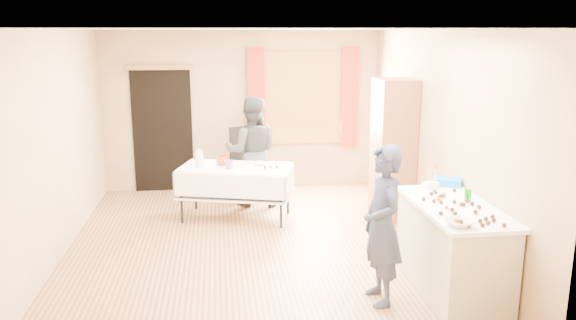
{
  "coord_description": "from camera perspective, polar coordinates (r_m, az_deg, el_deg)",
  "views": [
    {
      "loc": [
        -0.4,
        -6.43,
        2.58
      ],
      "look_at": [
        0.41,
        0.0,
        1.09
      ],
      "focal_mm": 35.0,
      "sensor_mm": 36.0,
      "label": 1
    }
  ],
  "objects": [
    {
      "name": "floor",
      "position": [
        6.95,
        -3.4,
        -8.95
      ],
      "size": [
        4.5,
        5.5,
        0.02
      ],
      "primitive_type": "cube",
      "color": "#9E7047",
      "rests_on": "ground"
    },
    {
      "name": "ceiling",
      "position": [
        6.44,
        -3.72,
        13.21
      ],
      "size": [
        4.5,
        5.5,
        0.02
      ],
      "primitive_type": "cube",
      "color": "white",
      "rests_on": "floor"
    },
    {
      "name": "wall_back",
      "position": [
        9.29,
        -4.66,
        5.02
      ],
      "size": [
        4.5,
        0.02,
        2.6
      ],
      "primitive_type": "cube",
      "color": "tan",
      "rests_on": "floor"
    },
    {
      "name": "wall_front",
      "position": [
        3.91,
        -0.92,
        -6.17
      ],
      "size": [
        4.5,
        0.02,
        2.6
      ],
      "primitive_type": "cube",
      "color": "tan",
      "rests_on": "floor"
    },
    {
      "name": "wall_left",
      "position": [
        6.82,
        -22.88,
        1.12
      ],
      "size": [
        0.02,
        5.5,
        2.6
      ],
      "primitive_type": "cube",
      "color": "tan",
      "rests_on": "floor"
    },
    {
      "name": "wall_right",
      "position": [
        7.08,
        15.04,
        2.1
      ],
      "size": [
        0.02,
        5.5,
        2.6
      ],
      "primitive_type": "cube",
      "color": "tan",
      "rests_on": "floor"
    },
    {
      "name": "window_frame",
      "position": [
        9.32,
        1.51,
        6.33
      ],
      "size": [
        1.32,
        0.06,
        1.52
      ],
      "primitive_type": "cube",
      "color": "olive",
      "rests_on": "wall_back"
    },
    {
      "name": "window_pane",
      "position": [
        9.31,
        1.53,
        6.31
      ],
      "size": [
        1.2,
        0.02,
        1.4
      ],
      "primitive_type": "cube",
      "color": "white",
      "rests_on": "wall_back"
    },
    {
      "name": "curtain_left",
      "position": [
        9.19,
        -3.28,
        6.21
      ],
      "size": [
        0.28,
        0.06,
        1.65
      ],
      "primitive_type": "cube",
      "color": "#A32D23",
      "rests_on": "wall_back"
    },
    {
      "name": "curtain_right",
      "position": [
        9.42,
        6.28,
        6.32
      ],
      "size": [
        0.28,
        0.06,
        1.65
      ],
      "primitive_type": "cube",
      "color": "#A32D23",
      "rests_on": "wall_back"
    },
    {
      "name": "doorway",
      "position": [
        9.34,
        -12.62,
        2.93
      ],
      "size": [
        0.95,
        0.04,
        2.0
      ],
      "primitive_type": "cube",
      "color": "black",
      "rests_on": "floor"
    },
    {
      "name": "door_lintel",
      "position": [
        9.19,
        -12.96,
        9.17
      ],
      "size": [
        1.05,
        0.06,
        0.08
      ],
      "primitive_type": "cube",
      "color": "olive",
      "rests_on": "wall_back"
    },
    {
      "name": "cabinet",
      "position": [
        7.89,
        10.62,
        1.02
      ],
      "size": [
        0.5,
        0.6,
        1.95
      ],
      "primitive_type": "cube",
      "color": "brown",
      "rests_on": "floor"
    },
    {
      "name": "counter",
      "position": [
        5.92,
        16.33,
        -8.66
      ],
      "size": [
        0.72,
        1.52,
        0.91
      ],
      "color": "#BDB697",
      "rests_on": "floor"
    },
    {
      "name": "party_table",
      "position": [
        7.88,
        -5.32,
        -2.8
      ],
      "size": [
        1.7,
        1.18,
        0.75
      ],
      "rotation": [
        0.0,
        0.0,
        -0.27
      ],
      "color": "black",
      "rests_on": "floor"
    },
    {
      "name": "chair",
      "position": [
        8.94,
        -4.03,
        -1.63
      ],
      "size": [
        0.6,
        0.6,
        1.11
      ],
      "rotation": [
        0.0,
        0.0,
        0.39
      ],
      "color": "black",
      "rests_on": "floor"
    },
    {
      "name": "girl",
      "position": [
        5.44,
        9.54,
        -6.55
      ],
      "size": [
        0.63,
        0.46,
        1.56
      ],
      "primitive_type": "imported",
      "rotation": [
        0.0,
        0.0,
        -1.49
      ],
      "color": "#222A48",
      "rests_on": "floor"
    },
    {
      "name": "woman",
      "position": [
        8.39,
        -3.69,
        0.86
      ],
      "size": [
        0.93,
        0.79,
        1.64
      ],
      "primitive_type": "imported",
      "rotation": [
        0.0,
        0.0,
        3.04
      ],
      "color": "black",
      "rests_on": "floor"
    },
    {
      "name": "soda_can",
      "position": [
        5.93,
        17.8,
        -3.43
      ],
      "size": [
        0.08,
        0.08,
        0.12
      ],
      "primitive_type": "cylinder",
      "rotation": [
        0.0,
        0.0,
        -0.18
      ],
      "color": "#078013",
      "rests_on": "counter"
    },
    {
      "name": "mixing_bowl",
      "position": [
        5.17,
        16.97,
        -6.14
      ],
      "size": [
        0.35,
        0.35,
        0.06
      ],
      "primitive_type": "imported",
      "rotation": [
        0.0,
        0.0,
        0.23
      ],
      "color": "white",
      "rests_on": "counter"
    },
    {
      "name": "foam_block",
      "position": [
        6.25,
        14.29,
        -2.55
      ],
      "size": [
        0.17,
        0.13,
        0.08
      ],
      "primitive_type": "cube",
      "rotation": [
        0.0,
        0.0,
        0.24
      ],
      "color": "white",
      "rests_on": "counter"
    },
    {
      "name": "blue_basket",
      "position": [
        6.46,
        15.86,
        -2.14
      ],
      "size": [
        0.36,
        0.3,
        0.08
      ],
      "primitive_type": "cube",
      "rotation": [
        0.0,
        0.0,
        -0.42
      ],
      "color": "#0984EA",
      "rests_on": "counter"
    },
    {
      "name": "pitcher",
      "position": [
        7.81,
        -8.98,
        0.09
      ],
      "size": [
        0.14,
        0.14,
        0.22
      ],
      "primitive_type": "cylinder",
      "rotation": [
        0.0,
        0.0,
        -0.41
      ],
      "color": "silver",
      "rests_on": "party_table"
    },
    {
      "name": "cup_red",
      "position": [
        7.88,
        -6.73,
        -0.06
      ],
      "size": [
        0.22,
        0.22,
        0.13
      ],
      "primitive_type": "imported",
      "rotation": [
        0.0,
        0.0,
        -0.17
      ],
      "color": "red",
      "rests_on": "party_table"
    },
    {
      "name": "cup_rainbow",
      "position": [
        7.66,
        -6.02,
        -0.46
      ],
      "size": [
        0.14,
        0.14,
        0.12
      ],
      "primitive_type": "imported",
      "rotation": [
        0.0,
        0.0,
        -0.06
      ],
      "color": "red",
      "rests_on": "party_table"
    },
    {
      "name": "small_bowl",
      "position": [
        7.84,
        -2.88,
        -0.36
      ],
      "size": [
        0.29,
        0.29,
        0.05
      ],
      "primitive_type": "imported",
      "rotation": [
        0.0,
        0.0,
        -0.51
      ],
      "color": "white",
      "rests_on": "party_table"
    },
    {
      "name": "pastry_tray",
      "position": [
        7.61,
        -1.75,
        -0.87
      ],
      "size": [
        0.34,
        0.31,
        0.02
      ],
      "primitive_type": "cube",
      "rotation": [
        0.0,
        0.0,
        -0.53
      ],
      "color": "white",
      "rests_on": "party_table"
    },
    {
      "name": "bottle",
      "position": [
        8.12,
        -9.06,
        0.42
      ],
      "size": [
        0.1,
        0.1,
        0.18
      ],
      "primitive_type": "imported",
      "rotation": [
        0.0,
        0.0,
        -0.1
      ],
      "color": "white",
      "rests_on": "party_table"
    },
    {
      "name": "cake_balls",
      "position": [
        5.63,
        16.92,
        -4.64
      ],
      "size": [
        0.48,
        1.14,
        0.04
      ],
      "color": "#3F2314",
      "rests_on": "counter"
    }
  ]
}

